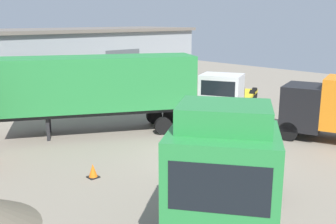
{
  "coord_description": "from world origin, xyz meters",
  "views": [
    {
      "loc": [
        -12.07,
        -11.0,
        5.91
      ],
      "look_at": [
        0.15,
        2.44,
        1.6
      ],
      "focal_mm": 42.0,
      "sensor_mm": 36.0,
      "label": 1
    }
  ],
  "objects_px": {
    "tractor_unit_green": "(223,185)",
    "flatbed_truck_white": "(226,94)",
    "container_trailer_green": "(101,85)",
    "oil_drum": "(180,150)",
    "traffic_cone": "(93,171)"
  },
  "relations": [
    {
      "from": "tractor_unit_green",
      "to": "flatbed_truck_white",
      "type": "relative_size",
      "value": 0.88
    },
    {
      "from": "container_trailer_green",
      "to": "oil_drum",
      "type": "height_order",
      "value": "container_trailer_green"
    },
    {
      "from": "container_trailer_green",
      "to": "flatbed_truck_white",
      "type": "xyz_separation_m",
      "value": [
        8.05,
        -1.72,
        -1.28
      ]
    },
    {
      "from": "tractor_unit_green",
      "to": "traffic_cone",
      "type": "xyz_separation_m",
      "value": [
        0.19,
        6.53,
        -1.62
      ]
    },
    {
      "from": "tractor_unit_green",
      "to": "traffic_cone",
      "type": "distance_m",
      "value": 6.73
    },
    {
      "from": "container_trailer_green",
      "to": "traffic_cone",
      "type": "distance_m",
      "value": 6.58
    },
    {
      "from": "flatbed_truck_white",
      "to": "traffic_cone",
      "type": "xyz_separation_m",
      "value": [
        -11.71,
        -3.23,
        -1.04
      ]
    },
    {
      "from": "flatbed_truck_white",
      "to": "oil_drum",
      "type": "xyz_separation_m",
      "value": [
        -7.91,
        -4.08,
        -0.86
      ]
    },
    {
      "from": "oil_drum",
      "to": "tractor_unit_green",
      "type": "bearing_deg",
      "value": -125.18
    },
    {
      "from": "tractor_unit_green",
      "to": "oil_drum",
      "type": "distance_m",
      "value": 7.08
    },
    {
      "from": "traffic_cone",
      "to": "container_trailer_green",
      "type": "bearing_deg",
      "value": 53.49
    },
    {
      "from": "tractor_unit_green",
      "to": "container_trailer_green",
      "type": "relative_size",
      "value": 0.7
    },
    {
      "from": "flatbed_truck_white",
      "to": "oil_drum",
      "type": "bearing_deg",
      "value": 0.86
    },
    {
      "from": "container_trailer_green",
      "to": "flatbed_truck_white",
      "type": "height_order",
      "value": "container_trailer_green"
    },
    {
      "from": "tractor_unit_green",
      "to": "oil_drum",
      "type": "height_order",
      "value": "tractor_unit_green"
    }
  ]
}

